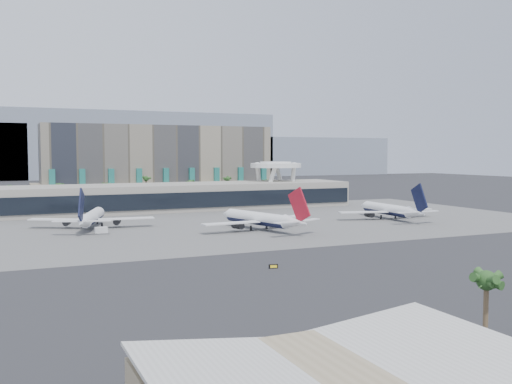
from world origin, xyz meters
name	(u,v)px	position (x,y,z in m)	size (l,w,h in m)	color
ground	(281,244)	(0.00, 0.00, 0.00)	(900.00, 900.00, 0.00)	#232326
apron_pad	(216,223)	(0.00, 55.00, 0.03)	(260.00, 130.00, 0.06)	#5B5B59
mountain_ridge	(106,150)	(27.88, 470.00, 29.89)	(680.00, 60.00, 70.00)	gray
hotel	(161,170)	(10.00, 174.41, 16.81)	(140.00, 30.00, 42.00)	gray
terminal	(175,196)	(0.00, 109.84, 6.52)	(170.00, 32.50, 14.50)	#ABA596
saucer_structure	(276,168)	(55.00, 116.00, 18.45)	(26.00, 26.00, 21.89)	white
palm_row	(170,183)	(7.00, 145.00, 10.50)	(157.80, 2.80, 13.10)	brown
airliner_left	(91,217)	(-45.44, 57.01, 3.88)	(41.81, 43.30, 15.40)	white
airliner_centre	(260,219)	(6.63, 28.95, 3.95)	(42.75, 44.33, 15.66)	white
airliner_right	(390,210)	(67.03, 37.38, 3.84)	(42.87, 44.17, 15.24)	white
service_vehicle_a	(101,230)	(-44.32, 43.66, 1.00)	(4.10, 2.01, 2.01)	silver
service_vehicle_b	(276,225)	(15.00, 33.66, 0.92)	(3.57, 2.04, 1.84)	silver
taxiway_sign	(273,266)	(-17.67, -31.34, 0.48)	(2.16, 0.71, 0.98)	black
near_palm_a	(486,290)	(-13.27, -89.32, 7.39)	(6.00, 6.00, 10.19)	brown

